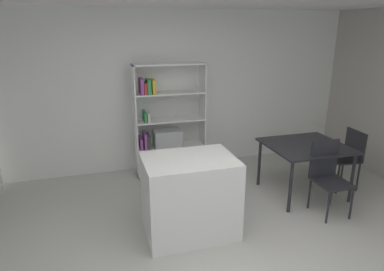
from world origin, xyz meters
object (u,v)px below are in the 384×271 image
(dining_chair_near, at_px, (328,172))
(dining_chair_window_side, at_px, (348,154))
(open_bookshelf, at_px, (165,123))
(dining_table, at_px, (305,149))
(kitchen_island, at_px, (190,196))

(dining_chair_near, bearing_deg, dining_chair_window_side, 34.34)
(dining_chair_window_side, height_order, dining_chair_near, dining_chair_near)
(open_bookshelf, relative_size, dining_chair_window_side, 2.03)
(open_bookshelf, distance_m, dining_chair_near, 2.53)
(dining_chair_near, bearing_deg, dining_table, 90.45)
(dining_table, bearing_deg, dining_chair_window_side, -0.35)
(dining_chair_near, bearing_deg, open_bookshelf, 134.35)
(kitchen_island, height_order, open_bookshelf, open_bookshelf)
(kitchen_island, relative_size, dining_table, 0.96)
(dining_chair_window_side, relative_size, dining_chair_near, 0.94)
(kitchen_island, distance_m, open_bookshelf, 1.83)
(dining_table, height_order, dining_chair_window_side, dining_chair_window_side)
(kitchen_island, xyz_separation_m, dining_chair_window_side, (2.59, 0.48, 0.07))
(open_bookshelf, xyz_separation_m, dining_chair_near, (1.75, -1.81, -0.31))
(open_bookshelf, xyz_separation_m, dining_table, (1.74, -1.30, -0.18))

